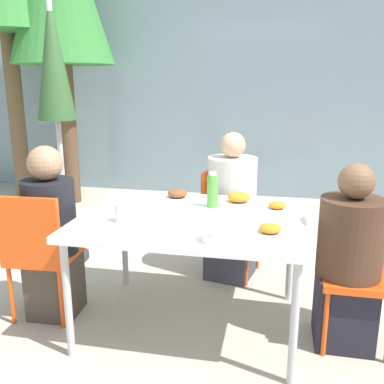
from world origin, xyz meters
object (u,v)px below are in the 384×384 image
Objects in this scene: chair_right at (355,259)px; chair_far at (224,213)px; person_right at (348,263)px; drinking_cup at (121,213)px; bottle at (212,190)px; person_left at (51,238)px; person_far at (231,212)px; salad_bowl at (217,235)px; chair_left at (39,248)px; closed_umbrella at (54,75)px.

chair_far is (-0.88, 0.76, 0.00)m from chair_right.
drinking_cup is at bearing 8.28° from person_right.
bottle is at bearing -14.54° from person_right.
bottle is (1.02, 0.26, 0.30)m from person_left.
person_far reaches higher than person_right.
person_right is 4.78× the size of bottle.
person_far is 1.18m from salad_bowl.
person_far is 5.06× the size of bottle.
bottle is at bearing 4.61° from person_far.
person_left reaches higher than chair_left.
drinking_cup is at bearing -48.06° from closed_umbrella.
chair_far is 0.74× the size of person_far.
person_far reaches higher than salad_bowl.
person_left is at bearing 165.21° from drinking_cup.
chair_left is 1.00× the size of chair_far.
chair_far is at bearing 65.05° from drinking_cup.
salad_bowl is at bearing -18.59° from drinking_cup.
salad_bowl is (0.12, -0.60, -0.08)m from bottle.
drinking_cup is at bearing -17.76° from person_far.
closed_umbrella is 21.45× the size of drinking_cup.
person_right is 1.35m from drinking_cup.
person_left is 0.99× the size of person_far.
bottle is at bearing -8.77° from chair_right.
drinking_cup is at bearing -8.64° from chair_left.
closed_umbrella is at bearing 156.37° from bottle.
person_right is at bearing 56.54° from person_far.
chair_right is 8.44× the size of drinking_cup.
person_far reaches higher than drinking_cup.
person_right is 1.27× the size of chair_far.
chair_left is at bearing -36.12° from chair_far.
chair_left is 0.75× the size of person_left.
chair_right is 0.79× the size of person_right.
salad_bowl is at bearing -19.52° from person_left.
person_left is 1.21m from salad_bowl.
person_left is 1.09m from bottle.
chair_far is at bearing 95.41° from salad_bowl.
closed_umbrella is at bearing -20.10° from person_right.
salad_bowl is at bearing 28.30° from person_right.
person_right is 10.74× the size of drinking_cup.
person_far is at bearing 92.34° from salad_bowl.
chair_right is 1.07m from person_far.
chair_right is 1.00× the size of chair_far.
chair_far is (1.07, 0.96, 0.00)m from chair_left.
person_far is 0.53× the size of closed_umbrella.
chair_left is 5.52× the size of salad_bowl.
person_far is at bearing -40.03° from chair_right.
bottle is at bearing 40.52° from drinking_cup.
bottle reaches higher than drinking_cup.
chair_left is 0.74× the size of person_far.
closed_umbrella reaches higher than chair_far.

